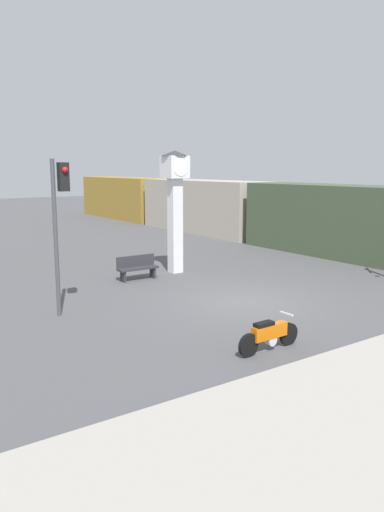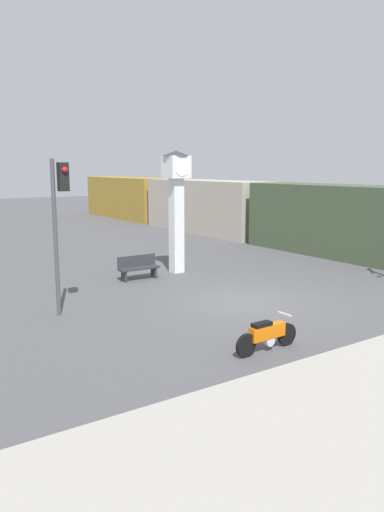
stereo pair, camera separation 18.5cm
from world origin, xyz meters
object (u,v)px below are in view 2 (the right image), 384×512
object	(u,v)px
motorcycle	(267,335)
clock_tower	(176,193)
freight_train	(206,206)
bench	(138,267)
traffic_light	(59,209)

from	to	relation	value
motorcycle	clock_tower	world-z (taller)	clock_tower
clock_tower	freight_train	distance (m)	13.41
freight_train	bench	bearing A→B (deg)	-135.72
motorcycle	clock_tower	distance (m)	9.65
motorcycle	traffic_light	distance (m)	6.79
traffic_light	clock_tower	bearing A→B (deg)	28.24
clock_tower	traffic_light	xyz separation A→B (m)	(-5.92, -3.18, -0.15)
clock_tower	bench	distance (m)	3.36
freight_train	bench	world-z (taller)	freight_train
motorcycle	traffic_light	world-z (taller)	traffic_light
motorcycle	clock_tower	xyz separation A→B (m)	(3.04, 8.72, 2.82)
freight_train	bench	distance (m)	14.95
traffic_light	freight_train	bearing A→B (deg)	42.15
freight_train	traffic_light	world-z (taller)	traffic_light
clock_tower	bench	bearing A→B (deg)	-170.37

